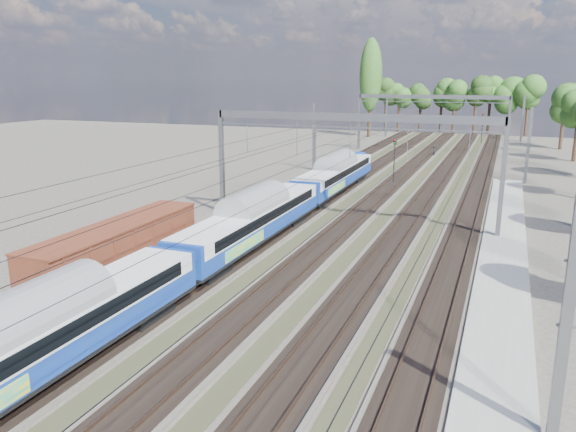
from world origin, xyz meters
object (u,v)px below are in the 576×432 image
(freight_boxcar, at_px, (118,249))
(worker, at_px, (434,151))
(emu_train, at_px, (251,215))
(signal_near, at_px, (394,155))
(signal_far, at_px, (483,124))

(freight_boxcar, height_order, worker, freight_boxcar)
(emu_train, relative_size, freight_boxcar, 4.60)
(signal_near, distance_m, signal_far, 45.77)
(emu_train, relative_size, worker, 38.63)
(emu_train, relative_size, signal_near, 11.88)
(emu_train, bearing_deg, worker, 83.63)
(freight_boxcar, relative_size, signal_far, 2.43)
(emu_train, distance_m, signal_far, 74.41)
(worker, bearing_deg, freight_boxcar, -166.98)
(emu_train, xyz_separation_m, worker, (5.88, 52.64, -1.67))
(signal_far, bearing_deg, freight_boxcar, -122.53)
(emu_train, distance_m, freight_boxcar, 9.83)
(freight_boxcar, height_order, signal_far, signal_far)
(freight_boxcar, relative_size, worker, 8.40)
(emu_train, relative_size, signal_far, 11.19)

